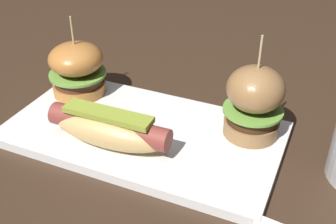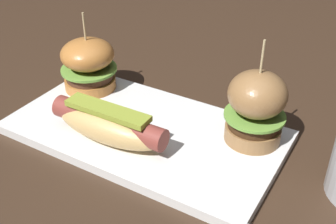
{
  "view_description": "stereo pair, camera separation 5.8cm",
  "coord_description": "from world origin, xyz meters",
  "px_view_note": "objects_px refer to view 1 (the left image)",
  "views": [
    {
      "loc": [
        0.23,
        -0.44,
        0.37
      ],
      "look_at": [
        0.04,
        0.0,
        0.05
      ],
      "focal_mm": 45.17,
      "sensor_mm": 36.0,
      "label": 1
    },
    {
      "loc": [
        0.29,
        -0.42,
        0.37
      ],
      "look_at": [
        0.04,
        0.0,
        0.05
      ],
      "focal_mm": 45.17,
      "sensor_mm": 36.0,
      "label": 2
    }
  ],
  "objects_px": {
    "hot_dog": "(109,128)",
    "slider_right": "(254,101)",
    "platter_main": "(143,133)",
    "slider_left": "(77,68)"
  },
  "relations": [
    {
      "from": "platter_main",
      "to": "slider_right",
      "type": "height_order",
      "value": "slider_right"
    },
    {
      "from": "hot_dog",
      "to": "slider_left",
      "type": "height_order",
      "value": "slider_left"
    },
    {
      "from": "slider_left",
      "to": "slider_right",
      "type": "distance_m",
      "value": 0.29
    },
    {
      "from": "slider_left",
      "to": "slider_right",
      "type": "bearing_deg",
      "value": -0.16
    },
    {
      "from": "hot_dog",
      "to": "slider_right",
      "type": "bearing_deg",
      "value": 30.99
    },
    {
      "from": "hot_dog",
      "to": "slider_right",
      "type": "height_order",
      "value": "slider_right"
    },
    {
      "from": "slider_right",
      "to": "hot_dog",
      "type": "bearing_deg",
      "value": -149.01
    },
    {
      "from": "hot_dog",
      "to": "slider_left",
      "type": "bearing_deg",
      "value": 138.89
    },
    {
      "from": "hot_dog",
      "to": "slider_right",
      "type": "distance_m",
      "value": 0.2
    },
    {
      "from": "platter_main",
      "to": "slider_left",
      "type": "distance_m",
      "value": 0.16
    }
  ]
}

